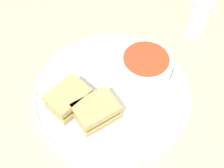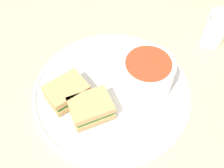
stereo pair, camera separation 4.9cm
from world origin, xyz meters
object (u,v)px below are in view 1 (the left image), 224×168
(sandwich_half_near, at_px, (69,98))
(sandwich_half_far, at_px, (96,111))
(soup_bowl, at_px, (145,69))
(spoon, at_px, (155,90))
(salt_shaker, at_px, (199,17))

(sandwich_half_near, bearing_deg, sandwich_half_far, 156.25)
(soup_bowl, xyz_separation_m, sandwich_half_far, (0.08, 0.09, -0.01))
(soup_bowl, distance_m, spoon, 0.05)
(sandwich_half_far, bearing_deg, sandwich_half_near, -23.75)
(soup_bowl, distance_m, sandwich_half_far, 0.12)
(soup_bowl, bearing_deg, salt_shaker, -128.00)
(sandwich_half_near, bearing_deg, spoon, -167.33)
(soup_bowl, height_order, salt_shaker, same)
(sandwich_half_far, relative_size, salt_shaker, 1.14)
(soup_bowl, height_order, sandwich_half_far, soup_bowl)
(soup_bowl, xyz_separation_m, sandwich_half_near, (0.14, 0.06, -0.01))
(spoon, bearing_deg, sandwich_half_near, 121.98)
(spoon, distance_m, sandwich_half_far, 0.12)
(soup_bowl, bearing_deg, sandwich_half_near, 25.37)
(soup_bowl, xyz_separation_m, salt_shaker, (-0.13, -0.16, -0.01))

